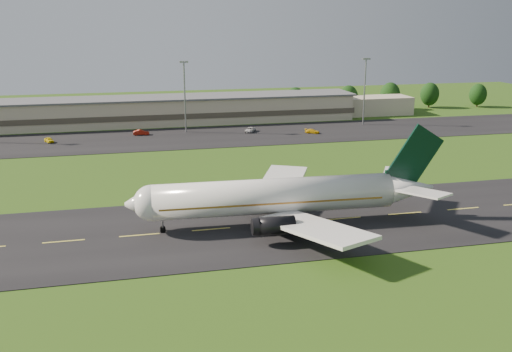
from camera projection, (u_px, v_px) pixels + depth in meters
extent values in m
plane|color=#224611|center=(211.00, 230.00, 88.86)|extent=(360.00, 360.00, 0.00)
cube|color=black|center=(211.00, 230.00, 88.85)|extent=(220.00, 30.00, 0.10)
cube|color=black|center=(171.00, 138.00, 156.42)|extent=(260.00, 30.00, 0.10)
cylinder|color=white|center=(274.00, 196.00, 89.79)|extent=(38.21, 7.28, 5.60)
sphere|color=white|center=(152.00, 203.00, 86.42)|extent=(5.60, 5.60, 5.60)
cone|color=white|center=(138.00, 204.00, 86.06)|extent=(4.23, 5.55, 5.38)
cone|color=white|center=(407.00, 189.00, 93.78)|extent=(9.23, 5.88, 5.49)
cube|color=#9A6321|center=(271.00, 198.00, 89.79)|extent=(35.22, 7.19, 0.28)
cube|color=black|center=(147.00, 200.00, 86.16)|extent=(2.13, 3.09, 0.65)
cube|color=white|center=(315.00, 228.00, 80.39)|extent=(13.46, 20.22, 2.20)
cube|color=white|center=(280.00, 185.00, 101.23)|extent=(14.74, 20.10, 2.20)
cube|color=white|center=(422.00, 192.00, 88.80)|extent=(7.27, 9.40, 0.91)
cube|color=white|center=(395.00, 175.00, 98.27)|extent=(7.77, 9.35, 0.91)
cube|color=black|center=(399.00, 178.00, 93.03)|extent=(5.02, 0.77, 3.00)
cube|color=black|center=(415.00, 156.00, 92.49)|extent=(9.44, 0.87, 10.55)
cylinder|color=black|center=(275.00, 226.00, 82.45)|extent=(5.71, 2.95, 2.70)
cylinder|color=black|center=(255.00, 193.00, 97.61)|extent=(5.71, 2.95, 2.70)
cube|color=#BFAC92|center=(164.00, 111.00, 177.89)|extent=(120.00, 15.00, 8.00)
cube|color=#4C4438|center=(164.00, 113.00, 178.10)|extent=(121.00, 15.40, 1.60)
cube|color=#595B60|center=(163.00, 98.00, 176.78)|extent=(122.00, 16.00, 0.50)
cube|color=#BFAC92|center=(369.00, 106.00, 195.38)|extent=(28.00, 11.00, 6.00)
cylinder|color=gray|center=(185.00, 98.00, 162.37)|extent=(0.44, 0.44, 20.00)
cube|color=gray|center=(184.00, 62.00, 159.68)|extent=(2.40, 1.20, 0.50)
cylinder|color=gray|center=(364.00, 92.00, 174.43)|extent=(0.44, 0.44, 20.00)
cube|color=gray|center=(366.00, 59.00, 171.73)|extent=(2.40, 1.20, 0.50)
cylinder|color=black|center=(54.00, 118.00, 181.85)|extent=(0.56, 0.56, 2.23)
ellipsoid|color=black|center=(53.00, 110.00, 181.12)|extent=(5.19, 5.19, 6.49)
cylinder|color=black|center=(295.00, 109.00, 197.25)|extent=(0.56, 0.56, 2.87)
ellipsoid|color=black|center=(295.00, 99.00, 196.31)|extent=(6.70, 6.70, 8.38)
cylinder|color=black|center=(348.00, 107.00, 202.02)|extent=(0.56, 0.56, 2.89)
ellipsoid|color=black|center=(348.00, 97.00, 201.08)|extent=(6.75, 6.75, 8.44)
cylinder|color=black|center=(389.00, 105.00, 206.93)|extent=(0.56, 0.56, 3.05)
ellipsoid|color=black|center=(390.00, 95.00, 205.93)|extent=(7.11, 7.11, 8.89)
cylinder|color=black|center=(429.00, 104.00, 210.73)|extent=(0.56, 0.56, 2.90)
ellipsoid|color=black|center=(430.00, 94.00, 209.79)|extent=(6.76, 6.76, 8.44)
cylinder|color=black|center=(477.00, 103.00, 212.19)|extent=(0.56, 0.56, 2.71)
ellipsoid|color=black|center=(478.00, 94.00, 211.31)|extent=(6.32, 6.32, 7.90)
imported|color=yellow|center=(49.00, 140.00, 150.95)|extent=(3.08, 4.15, 1.31)
imported|color=maroon|center=(141.00, 132.00, 160.50)|extent=(4.53, 1.75, 1.47)
imported|color=silver|center=(250.00, 130.00, 165.02)|extent=(4.25, 5.21, 1.32)
imported|color=#EBB60D|center=(312.00, 131.00, 163.01)|extent=(4.41, 3.62, 1.20)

